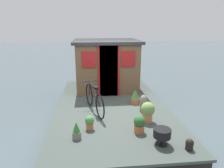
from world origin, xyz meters
name	(u,v)px	position (x,y,z in m)	size (l,w,h in m)	color
ground_plane	(111,117)	(0.00, 0.00, 0.00)	(60.00, 60.00, 0.00)	#4C5B60
houseboat_deck	(111,111)	(0.00, 0.00, 0.22)	(5.72, 3.20, 0.43)	#424C47
houseboat_cabin	(106,64)	(1.75, 0.00, 1.34)	(2.10, 2.35, 1.80)	brown
bicycle	(94,99)	(-0.48, 0.52, 0.80)	(1.58, 0.60, 0.79)	black
potted_plant_sage	(90,122)	(-1.48, 0.65, 0.61)	(0.22, 0.22, 0.33)	#B2603D
potted_plant_rosemary	(76,131)	(-1.86, 0.93, 0.61)	(0.19, 0.19, 0.38)	slate
potted_plant_basil	(139,124)	(-1.74, -0.44, 0.63)	(0.26, 0.26, 0.39)	#B2603D
potted_plant_fern	(143,103)	(-0.62, -0.83, 0.67)	(0.19, 0.19, 0.48)	#935138
potted_plant_lavender	(148,111)	(-1.24, -0.77, 0.71)	(0.35, 0.35, 0.51)	#C6754C
potted_plant_thyme	(135,97)	(-0.01, -0.73, 0.63)	(0.27, 0.27, 0.43)	#B2603D
charcoal_grill	(162,134)	(-2.26, -0.78, 0.66)	(0.35, 0.35, 0.34)	black
mooring_bollard	(190,144)	(-2.50, -1.25, 0.54)	(0.16, 0.16, 0.23)	black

